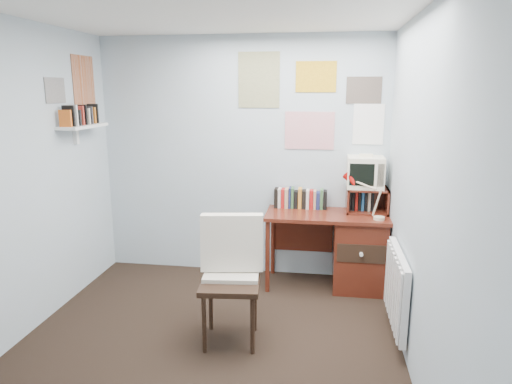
% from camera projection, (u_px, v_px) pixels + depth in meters
% --- Properties ---
extents(ground, '(3.50, 3.50, 0.00)m').
position_uv_depth(ground, '(201.00, 360.00, 3.38)').
color(ground, black).
rests_on(ground, ground).
extents(back_wall, '(3.00, 0.02, 2.50)m').
position_uv_depth(back_wall, '(242.00, 158.00, 4.79)').
color(back_wall, '#A4B6BC').
rests_on(back_wall, ground).
extents(right_wall, '(0.02, 3.50, 2.50)m').
position_uv_depth(right_wall, '(425.00, 204.00, 2.89)').
color(right_wall, '#A4B6BC').
rests_on(right_wall, ground).
extents(ceiling, '(3.00, 3.50, 0.02)m').
position_uv_depth(ceiling, '(190.00, 0.00, 2.83)').
color(ceiling, white).
rests_on(ceiling, back_wall).
extents(desk, '(1.20, 0.55, 0.76)m').
position_uv_depth(desk, '(353.00, 249.00, 4.55)').
color(desk, '#551F13').
rests_on(desk, ground).
extents(desk_chair, '(0.54, 0.52, 0.97)m').
position_uv_depth(desk_chair, '(230.00, 284.00, 3.53)').
color(desk_chair, black).
rests_on(desk_chair, ground).
extents(desk_lamp, '(0.27, 0.23, 0.38)m').
position_uv_depth(desk_lamp, '(380.00, 200.00, 4.25)').
color(desk_lamp, '#BC0F0C').
rests_on(desk_lamp, desk).
extents(tv_riser, '(0.40, 0.30, 0.25)m').
position_uv_depth(tv_riser, '(367.00, 200.00, 4.53)').
color(tv_riser, '#551F13').
rests_on(tv_riser, desk).
extents(crt_tv, '(0.36, 0.33, 0.33)m').
position_uv_depth(crt_tv, '(365.00, 171.00, 4.49)').
color(crt_tv, '#EAE2C4').
rests_on(crt_tv, tv_riser).
extents(book_row, '(0.60, 0.14, 0.22)m').
position_uv_depth(book_row, '(304.00, 198.00, 4.69)').
color(book_row, '#551F13').
rests_on(book_row, desk).
extents(radiator, '(0.09, 0.80, 0.60)m').
position_uv_depth(radiator, '(397.00, 288.00, 3.61)').
color(radiator, white).
rests_on(radiator, right_wall).
extents(wall_shelf, '(0.20, 0.62, 0.24)m').
position_uv_depth(wall_shelf, '(83.00, 126.00, 4.29)').
color(wall_shelf, white).
rests_on(wall_shelf, left_wall).
extents(posters_back, '(1.20, 0.01, 0.90)m').
position_uv_depth(posters_back, '(310.00, 100.00, 4.55)').
color(posters_back, white).
rests_on(posters_back, back_wall).
extents(posters_left, '(0.01, 0.70, 0.60)m').
position_uv_depth(posters_left, '(70.00, 85.00, 4.22)').
color(posters_left, white).
rests_on(posters_left, left_wall).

